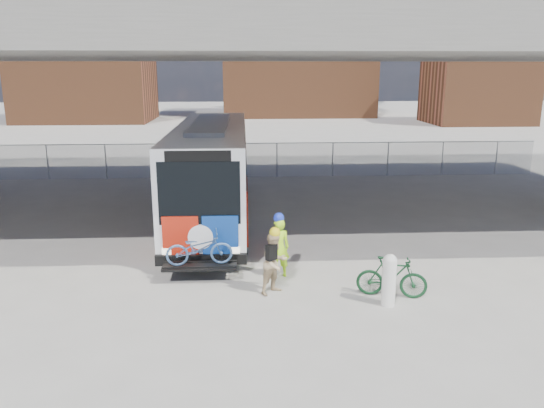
{
  "coord_description": "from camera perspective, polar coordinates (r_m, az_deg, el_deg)",
  "views": [
    {
      "loc": [
        -0.78,
        -15.9,
        5.61
      ],
      "look_at": [
        0.08,
        -0.18,
        1.6
      ],
      "focal_mm": 35.0,
      "sensor_mm": 36.0,
      "label": 1
    }
  ],
  "objects": [
    {
      "name": "ground",
      "position": [
        16.88,
        -0.29,
        -5.12
      ],
      "size": [
        160.0,
        160.0,
        0.0
      ],
      "primitive_type": "plane",
      "color": "#9E9991",
      "rests_on": "ground"
    },
    {
      "name": "cyclist_tan",
      "position": [
        13.59,
        0.3,
        -6.28
      ],
      "size": [
        0.99,
        0.97,
        1.77
      ],
      "rotation": [
        0.0,
        0.0,
        0.7
      ],
      "color": "tan",
      "rests_on": "ground"
    },
    {
      "name": "chainlink_fence",
      "position": [
        28.22,
        -1.5,
        5.76
      ],
      "size": [
        30.0,
        0.06,
        30.0
      ],
      "color": "gray",
      "rests_on": "ground"
    },
    {
      "name": "bike_parked",
      "position": [
        13.8,
        12.76,
        -7.68
      ],
      "size": [
        1.84,
        0.94,
        1.06
      ],
      "primitive_type": "imported",
      "rotation": [
        0.0,
        0.0,
        1.31
      ],
      "color": "#133C1F",
      "rests_on": "ground"
    },
    {
      "name": "cyclist_hivis",
      "position": [
        14.64,
        0.73,
        -4.55
      ],
      "size": [
        0.67,
        0.5,
        1.84
      ],
      "rotation": [
        0.0,
        0.0,
        3.31
      ],
      "color": "#B3FF1A",
      "rests_on": "ground"
    },
    {
      "name": "bollard",
      "position": [
        13.25,
        12.48,
        -7.79
      ],
      "size": [
        0.34,
        0.34,
        1.32
      ],
      "color": "white",
      "rests_on": "ground"
    },
    {
      "name": "overpass",
      "position": [
        19.93,
        -0.91,
        16.98
      ],
      "size": [
        40.0,
        16.0,
        7.95
      ],
      "color": "#605E59",
      "rests_on": "ground"
    },
    {
      "name": "smokestack",
      "position": [
        72.75,
        9.16,
        19.56
      ],
      "size": [
        2.2,
        2.2,
        25.0
      ],
      "primitive_type": "cylinder",
      "color": "brown",
      "rests_on": "ground"
    },
    {
      "name": "brick_buildings",
      "position": [
        64.16,
        -1.35,
        14.13
      ],
      "size": [
        54.0,
        22.0,
        12.0
      ],
      "color": "brown",
      "rests_on": "ground"
    },
    {
      "name": "bus",
      "position": [
        20.48,
        -6.5,
        4.35
      ],
      "size": [
        2.67,
        12.95,
        3.69
      ],
      "color": "silver",
      "rests_on": "ground"
    }
  ]
}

